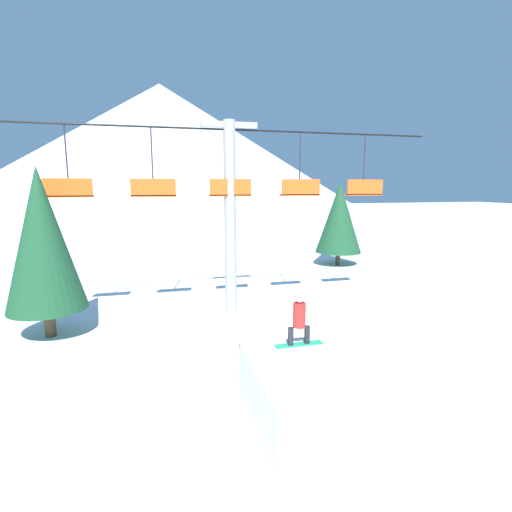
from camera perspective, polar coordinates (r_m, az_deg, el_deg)
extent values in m
plane|color=white|center=(9.45, 3.73, -26.29)|extent=(220.00, 220.00, 0.00)
cone|color=silver|center=(72.47, -13.31, 14.17)|extent=(73.29, 73.29, 22.37)
cube|color=white|center=(10.10, 7.19, -18.87)|extent=(2.53, 3.30, 1.45)
cube|color=silver|center=(11.16, 4.12, -11.97)|extent=(2.53, 0.10, 0.06)
cube|color=#1E9E6B|center=(10.83, 6.12, -12.45)|extent=(1.31, 0.26, 0.03)
cylinder|color=black|center=(10.66, 4.97, -11.36)|extent=(0.15, 0.15, 0.47)
cylinder|color=black|center=(10.81, 7.30, -11.08)|extent=(0.15, 0.15, 0.47)
cylinder|color=red|center=(10.54, 6.20, -8.38)|extent=(0.33, 0.33, 0.65)
sphere|color=#B2B2B7|center=(10.41, 6.25, -6.02)|extent=(0.25, 0.25, 0.25)
cylinder|color=#9E9EA3|center=(17.52, -3.71, 5.29)|extent=(0.52, 0.52, 8.32)
cube|color=#9E9EA3|center=(17.64, -3.86, 18.21)|extent=(2.40, 0.24, 0.24)
cylinder|color=black|center=(17.61, -3.85, 17.57)|extent=(18.81, 0.08, 0.08)
cylinder|color=#28282D|center=(17.41, -25.43, 12.21)|extent=(0.06, 0.06, 2.74)
cube|color=#E05619|center=(17.39, -25.09, 7.71)|extent=(1.80, 0.44, 0.08)
cube|color=#E05619|center=(17.21, -25.28, 8.85)|extent=(1.80, 0.08, 0.70)
cylinder|color=#28282D|center=(17.15, -14.61, 12.89)|extent=(0.06, 0.06, 2.74)
cube|color=#E05619|center=(17.13, -14.41, 8.31)|extent=(1.80, 0.44, 0.08)
cube|color=#E05619|center=(16.95, -14.45, 9.48)|extent=(1.80, 0.08, 0.70)
cylinder|color=#28282D|center=(17.48, -3.80, 13.12)|extent=(0.06, 0.06, 2.74)
cube|color=#E05619|center=(17.46, -3.75, 8.63)|extent=(1.80, 0.44, 0.08)
cube|color=#E05619|center=(17.28, -3.64, 9.77)|extent=(1.80, 0.08, 0.70)
cylinder|color=#28282D|center=(18.38, 6.29, 12.93)|extent=(0.06, 0.06, 2.74)
cube|color=#E05619|center=(18.36, 6.21, 8.66)|extent=(1.80, 0.44, 0.08)
cube|color=#E05619|center=(18.18, 6.43, 9.74)|extent=(1.80, 0.08, 0.70)
cylinder|color=#28282D|center=(19.75, 15.19, 12.44)|extent=(0.06, 0.06, 2.74)
cube|color=#E05619|center=(19.73, 15.00, 8.47)|extent=(1.80, 0.44, 0.08)
cube|color=#E05619|center=(19.57, 15.32, 9.47)|extent=(1.80, 0.08, 0.70)
cylinder|color=#4C3823|center=(17.03, -27.36, -8.44)|extent=(0.39, 0.39, 1.07)
cone|color=#194728|center=(16.37, -28.24, 2.14)|extent=(2.81, 2.81, 5.25)
cylinder|color=#4C3823|center=(29.18, 11.59, -0.33)|extent=(0.32, 0.32, 0.92)
cone|color=#194728|center=(28.81, 11.79, 5.39)|extent=(3.21, 3.21, 4.92)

